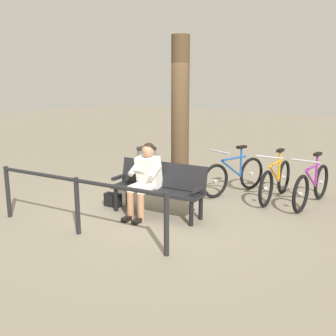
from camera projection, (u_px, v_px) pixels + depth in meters
ground_plane at (155, 215)px, 6.73m from camera, size 40.00×40.00×0.00m
bench at (159, 185)px, 6.70m from camera, size 1.65×0.68×0.87m
person_reading at (145, 176)px, 6.61m from camera, size 0.53×0.80×1.20m
handbag at (113, 200)px, 7.16m from camera, size 0.32×0.18×0.24m
tree_trunk at (180, 118)px, 7.61m from camera, size 0.34×0.34×3.00m
litter_bin at (147, 169)px, 8.17m from camera, size 0.41×0.41×0.87m
bicycle_blue at (312, 186)px, 7.16m from camera, size 0.48×1.68×0.94m
bicycle_black at (275, 181)px, 7.51m from camera, size 0.48×1.68×0.94m
bicycle_purple at (234, 176)px, 7.92m from camera, size 0.59×1.64×0.94m
railing_fence at (77, 195)px, 5.80m from camera, size 3.02×0.46×0.85m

